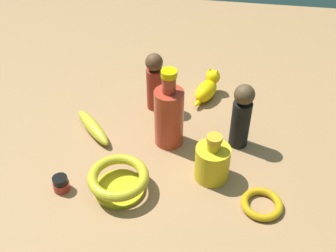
{
  "coord_description": "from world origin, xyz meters",
  "views": [
    {
      "loc": [
        -0.13,
        0.81,
        0.74
      ],
      "look_at": [
        0.0,
        0.0,
        0.07
      ],
      "focal_mm": 43.72,
      "sensor_mm": 36.0,
      "label": 1
    }
  ],
  "objects_px": {
    "cat_figurine": "(208,88)",
    "bottle_tall": "(168,115)",
    "person_figure_child": "(241,116)",
    "person_figure_adult": "(155,81)",
    "nail_polish_jar": "(61,184)",
    "banana": "(93,127)",
    "bowl": "(119,180)",
    "bangle": "(262,204)",
    "bottle_short": "(212,162)"
  },
  "relations": [
    {
      "from": "person_figure_adult",
      "to": "bowl",
      "type": "bearing_deg",
      "value": 86.31
    },
    {
      "from": "bangle",
      "to": "banana",
      "type": "bearing_deg",
      "value": -22.69
    },
    {
      "from": "cat_figurine",
      "to": "bottle_tall",
      "type": "bearing_deg",
      "value": 68.71
    },
    {
      "from": "cat_figurine",
      "to": "banana",
      "type": "bearing_deg",
      "value": 36.72
    },
    {
      "from": "cat_figurine",
      "to": "bottle_tall",
      "type": "distance_m",
      "value": 0.25
    },
    {
      "from": "person_figure_adult",
      "to": "bottle_tall",
      "type": "relative_size",
      "value": 0.8
    },
    {
      "from": "bowl",
      "to": "bottle_tall",
      "type": "xyz_separation_m",
      "value": [
        -0.08,
        -0.19,
        0.05
      ]
    },
    {
      "from": "person_figure_adult",
      "to": "bottle_tall",
      "type": "height_order",
      "value": "bottle_tall"
    },
    {
      "from": "bottle_short",
      "to": "cat_figurine",
      "type": "bearing_deg",
      "value": -83.14
    },
    {
      "from": "person_figure_child",
      "to": "cat_figurine",
      "type": "xyz_separation_m",
      "value": [
        0.1,
        -0.2,
        -0.06
      ]
    },
    {
      "from": "banana",
      "to": "cat_figurine",
      "type": "relative_size",
      "value": 1.3
    },
    {
      "from": "bottle_tall",
      "to": "nail_polish_jar",
      "type": "bearing_deg",
      "value": 43.98
    },
    {
      "from": "bowl",
      "to": "cat_figurine",
      "type": "relative_size",
      "value": 1.08
    },
    {
      "from": "bottle_short",
      "to": "bottle_tall",
      "type": "relative_size",
      "value": 0.58
    },
    {
      "from": "bangle",
      "to": "nail_polish_jar",
      "type": "bearing_deg",
      "value": 2.85
    },
    {
      "from": "banana",
      "to": "person_figure_adult",
      "type": "height_order",
      "value": "person_figure_adult"
    },
    {
      "from": "bangle",
      "to": "nail_polish_jar",
      "type": "relative_size",
      "value": 2.44
    },
    {
      "from": "nail_polish_jar",
      "to": "banana",
      "type": "bearing_deg",
      "value": -93.02
    },
    {
      "from": "bottle_short",
      "to": "nail_polish_jar",
      "type": "height_order",
      "value": "bottle_short"
    },
    {
      "from": "bottle_short",
      "to": "cat_figurine",
      "type": "distance_m",
      "value": 0.34
    },
    {
      "from": "banana",
      "to": "bottle_tall",
      "type": "relative_size",
      "value": 0.77
    },
    {
      "from": "bottle_short",
      "to": "person_figure_adult",
      "type": "distance_m",
      "value": 0.32
    },
    {
      "from": "bottle_short",
      "to": "banana",
      "type": "xyz_separation_m",
      "value": [
        0.34,
        -0.11,
        -0.03
      ]
    },
    {
      "from": "bangle",
      "to": "bottle_short",
      "type": "bearing_deg",
      "value": -32.57
    },
    {
      "from": "nail_polish_jar",
      "to": "person_figure_adult",
      "type": "bearing_deg",
      "value": -113.77
    },
    {
      "from": "person_figure_adult",
      "to": "nail_polish_jar",
      "type": "relative_size",
      "value": 4.54
    },
    {
      "from": "nail_polish_jar",
      "to": "cat_figurine",
      "type": "bearing_deg",
      "value": -125.2
    },
    {
      "from": "bottle_short",
      "to": "bottle_tall",
      "type": "xyz_separation_m",
      "value": [
        0.13,
        -0.11,
        0.04
      ]
    },
    {
      "from": "bangle",
      "to": "cat_figurine",
      "type": "bearing_deg",
      "value": -68.55
    },
    {
      "from": "banana",
      "to": "bowl",
      "type": "distance_m",
      "value": 0.23
    },
    {
      "from": "person_figure_child",
      "to": "person_figure_adult",
      "type": "height_order",
      "value": "person_figure_child"
    },
    {
      "from": "banana",
      "to": "cat_figurine",
      "type": "distance_m",
      "value": 0.37
    },
    {
      "from": "cat_figurine",
      "to": "nail_polish_jar",
      "type": "bearing_deg",
      "value": 54.8
    },
    {
      "from": "cat_figurine",
      "to": "nail_polish_jar",
      "type": "height_order",
      "value": "cat_figurine"
    },
    {
      "from": "bowl",
      "to": "cat_figurine",
      "type": "distance_m",
      "value": 0.45
    },
    {
      "from": "banana",
      "to": "cat_figurine",
      "type": "bearing_deg",
      "value": 83.75
    },
    {
      "from": "bottle_short",
      "to": "person_figure_child",
      "type": "bearing_deg",
      "value": -114.68
    },
    {
      "from": "bowl",
      "to": "nail_polish_jar",
      "type": "relative_size",
      "value": 3.65
    },
    {
      "from": "bowl",
      "to": "person_figure_adult",
      "type": "bearing_deg",
      "value": -93.69
    },
    {
      "from": "person_figure_adult",
      "to": "bottle_tall",
      "type": "xyz_separation_m",
      "value": [
        -0.06,
        0.15,
        -0.0
      ]
    },
    {
      "from": "banana",
      "to": "bottle_tall",
      "type": "distance_m",
      "value": 0.22
    },
    {
      "from": "banana",
      "to": "person_figure_adult",
      "type": "distance_m",
      "value": 0.22
    },
    {
      "from": "bowl",
      "to": "person_figure_child",
      "type": "distance_m",
      "value": 0.35
    },
    {
      "from": "cat_figurine",
      "to": "bottle_tall",
      "type": "height_order",
      "value": "bottle_tall"
    },
    {
      "from": "cat_figurine",
      "to": "bottle_tall",
      "type": "xyz_separation_m",
      "value": [
        0.09,
        0.22,
        0.06
      ]
    },
    {
      "from": "bottle_tall",
      "to": "nail_polish_jar",
      "type": "relative_size",
      "value": 5.66
    },
    {
      "from": "bowl",
      "to": "person_figure_child",
      "type": "bearing_deg",
      "value": -141.89
    },
    {
      "from": "bottle_tall",
      "to": "banana",
      "type": "bearing_deg",
      "value": -0.6
    },
    {
      "from": "person_figure_adult",
      "to": "bangle",
      "type": "height_order",
      "value": "person_figure_adult"
    },
    {
      "from": "bowl",
      "to": "bottle_tall",
      "type": "bearing_deg",
      "value": -113.56
    }
  ]
}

